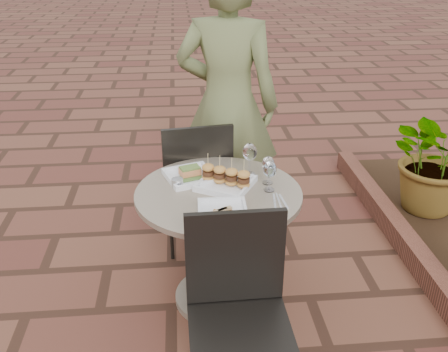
{
  "coord_description": "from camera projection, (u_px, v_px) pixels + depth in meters",
  "views": [
    {
      "loc": [
        0.1,
        -2.31,
        1.99
      ],
      "look_at": [
        0.32,
        0.05,
        0.82
      ],
      "focal_mm": 40.0,
      "sensor_mm": 36.0,
      "label": 1
    }
  ],
  "objects": [
    {
      "name": "cafe_table",
      "position": [
        219.0,
        230.0,
        2.79
      ],
      "size": [
        0.9,
        0.9,
        0.73
      ],
      "color": "gray",
      "rests_on": "ground"
    },
    {
      "name": "cutlery_set",
      "position": [
        279.0,
        202.0,
        2.57
      ],
      "size": [
        0.09,
        0.19,
        0.0
      ],
      "primitive_type": null,
      "rotation": [
        0.0,
        0.0,
        0.02
      ],
      "color": "silver",
      "rests_on": "cafe_table"
    },
    {
      "name": "steel_ramekin",
      "position": [
        177.0,
        183.0,
        2.71
      ],
      "size": [
        0.09,
        0.09,
        0.05
      ],
      "primitive_type": "cylinder",
      "rotation": [
        0.0,
        0.0,
        0.43
      ],
      "color": "silver",
      "rests_on": "cafe_table"
    },
    {
      "name": "plate_salmon",
      "position": [
        190.0,
        175.0,
        2.81
      ],
      "size": [
        0.33,
        0.33,
        0.07
      ],
      "rotation": [
        0.0,
        0.0,
        0.33
      ],
      "color": "white",
      "rests_on": "cafe_table"
    },
    {
      "name": "diner",
      "position": [
        227.0,
        105.0,
        3.32
      ],
      "size": [
        0.79,
        0.63,
        1.89
      ],
      "primitive_type": "imported",
      "rotation": [
        0.0,
        0.0,
        2.86
      ],
      "color": "#596035",
      "rests_on": "ground"
    },
    {
      "name": "wine_glass_right",
      "position": [
        270.0,
        170.0,
        2.64
      ],
      "size": [
        0.07,
        0.07,
        0.17
      ],
      "color": "white",
      "rests_on": "cafe_table"
    },
    {
      "name": "plate_tuna",
      "position": [
        222.0,
        211.0,
        2.46
      ],
      "size": [
        0.25,
        0.25,
        0.03
      ],
      "rotation": [
        0.0,
        0.0,
        -0.02
      ],
      "color": "white",
      "rests_on": "cafe_table"
    },
    {
      "name": "planter_curb",
      "position": [
        413.0,
        252.0,
        3.3
      ],
      "size": [
        0.12,
        3.0,
        0.15
      ],
      "primitive_type": "cube",
      "color": "brown",
      "rests_on": "ground"
    },
    {
      "name": "ground",
      "position": [
        171.0,
        307.0,
        2.93
      ],
      "size": [
        60.0,
        60.0,
        0.0
      ],
      "primitive_type": "plane",
      "color": "brown",
      "rests_on": "ground"
    },
    {
      "name": "wine_glass_far",
      "position": [
        268.0,
        165.0,
        2.72
      ],
      "size": [
        0.07,
        0.07,
        0.16
      ],
      "color": "white",
      "rests_on": "cafe_table"
    },
    {
      "name": "chair_far",
      "position": [
        196.0,
        176.0,
        3.25
      ],
      "size": [
        0.49,
        0.49,
        0.93
      ],
      "rotation": [
        0.0,
        0.0,
        3.27
      ],
      "color": "black",
      "rests_on": "ground"
    },
    {
      "name": "wine_glass_mid",
      "position": [
        250.0,
        153.0,
        2.8
      ],
      "size": [
        0.08,
        0.08,
        0.19
      ],
      "color": "white",
      "rests_on": "cafe_table"
    },
    {
      "name": "potted_plant_a",
      "position": [
        438.0,
        157.0,
        3.68
      ],
      "size": [
        0.78,
        0.68,
        0.85
      ],
      "primitive_type": "imported",
      "rotation": [
        0.0,
        0.0,
        0.03
      ],
      "color": "#33662D",
      "rests_on": "mulch_bed"
    },
    {
      "name": "plate_sliders",
      "position": [
        226.0,
        179.0,
        2.71
      ],
      "size": [
        0.37,
        0.37,
        0.18
      ],
      "rotation": [
        0.0,
        0.0,
        -0.51
      ],
      "color": "white",
      "rests_on": "cafe_table"
    },
    {
      "name": "chair_near",
      "position": [
        238.0,
        300.0,
        2.16
      ],
      "size": [
        0.45,
        0.45,
        0.93
      ],
      "rotation": [
        0.0,
        0.0,
        0.02
      ],
      "color": "black",
      "rests_on": "ground"
    }
  ]
}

